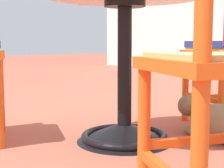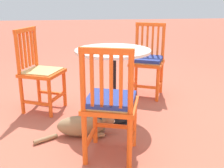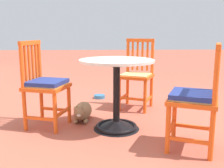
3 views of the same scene
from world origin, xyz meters
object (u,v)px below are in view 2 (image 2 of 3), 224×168
Objects in this scene: orange_chair_at_corner at (110,104)px; orange_chair_by_planter at (40,72)px; cafe_table at (113,92)px; orange_chair_tucked_in at (147,61)px; tabby_cat at (85,126)px.

orange_chair_at_corner is 1.24m from orange_chair_by_planter.
cafe_table is 0.77m from orange_chair_at_corner.
orange_chair_at_corner is 1.00× the size of orange_chair_by_planter.
orange_chair_by_planter is at bearing -58.07° from orange_chair_at_corner.
orange_chair_at_corner is at bearing 65.69° from orange_chair_tucked_in.
tabby_cat is (-0.46, 0.69, -0.34)m from orange_chair_by_planter.
orange_chair_tucked_in is at bearing -114.31° from orange_chair_at_corner.
orange_chair_at_corner reaches higher than cafe_table.
orange_chair_at_corner is 0.55m from tabby_cat.
orange_chair_tucked_in is 1.00× the size of orange_chair_by_planter.
orange_chair_tucked_in is 1.33m from orange_chair_by_planter.
orange_chair_at_corner is 1.00× the size of orange_chair_tucked_in.
orange_chair_tucked_in reaches higher than tabby_cat.
orange_chair_tucked_in is at bearing -128.93° from tabby_cat.
orange_chair_at_corner is 1.24× the size of tabby_cat.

